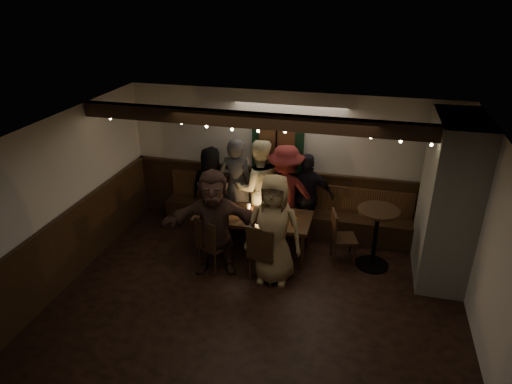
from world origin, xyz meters
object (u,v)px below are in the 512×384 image
(person_f, at_px, (214,222))
(person_g, at_px, (274,230))
(person_a, at_px, (211,187))
(person_b, at_px, (237,186))
(person_e, at_px, (307,196))
(person_c, at_px, (259,188))
(person_d, at_px, (285,193))
(dining_table, at_px, (253,218))
(chair_near_right, at_px, (263,251))
(chair_near_left, at_px, (210,242))
(high_top, at_px, (376,231))
(chair_end, at_px, (339,234))

(person_f, bearing_deg, person_g, -15.39)
(person_a, height_order, person_b, person_b)
(person_b, bearing_deg, person_e, -164.74)
(person_c, distance_m, person_d, 0.49)
(dining_table, height_order, chair_near_right, chair_near_right)
(chair_near_left, relative_size, high_top, 0.90)
(person_e, bearing_deg, chair_end, 126.25)
(person_d, height_order, person_g, person_g)
(high_top, bearing_deg, chair_near_left, -162.84)
(person_b, bearing_deg, chair_near_right, 128.82)
(dining_table, distance_m, person_b, 0.83)
(person_c, bearing_deg, high_top, 141.29)
(chair_end, bearing_deg, chair_near_right, -141.01)
(chair_near_left, relative_size, person_f, 0.54)
(person_a, distance_m, person_g, 2.14)
(person_a, relative_size, person_g, 0.87)
(high_top, distance_m, person_f, 2.61)
(dining_table, relative_size, chair_near_left, 2.07)
(person_a, bearing_deg, chair_near_left, 99.90)
(chair_end, distance_m, person_c, 1.67)
(dining_table, height_order, person_e, person_e)
(dining_table, bearing_deg, high_top, 1.37)
(chair_near_right, relative_size, person_d, 0.55)
(person_a, relative_size, person_d, 0.88)
(person_a, bearing_deg, person_c, 164.05)
(high_top, relative_size, person_e, 0.66)
(chair_near_left, relative_size, person_c, 0.52)
(chair_near_left, xyz_separation_m, person_a, (-0.50, 1.52, 0.24))
(person_f, height_order, person_g, person_g)
(chair_near_right, relative_size, person_a, 0.63)
(person_a, distance_m, person_e, 1.82)
(person_a, distance_m, person_f, 1.59)
(person_c, bearing_deg, person_d, 154.84)
(person_b, height_order, person_d, person_b)
(person_d, xyz_separation_m, person_f, (-0.88, -1.33, -0.01))
(person_f, bearing_deg, chair_near_right, -21.71)
(person_a, relative_size, person_e, 0.97)
(chair_near_right, relative_size, person_f, 0.56)
(chair_near_right, distance_m, person_a, 2.11)
(person_c, relative_size, person_g, 1.03)
(person_e, distance_m, person_f, 1.94)
(person_b, relative_size, person_d, 1.04)
(chair_end, relative_size, person_d, 0.51)
(person_b, relative_size, person_c, 1.00)
(person_g, bearing_deg, chair_near_right, -150.94)
(person_c, relative_size, person_e, 1.15)
(person_f, bearing_deg, chair_near_left, -163.91)
(chair_end, height_order, person_d, person_d)
(person_g, bearing_deg, person_a, 134.05)
(chair_near_left, distance_m, person_a, 1.62)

